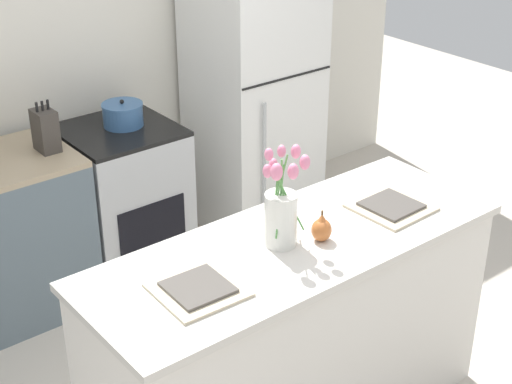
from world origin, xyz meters
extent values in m
cube|color=silver|center=(0.00, 2.00, 1.35)|extent=(5.20, 0.08, 2.70)
cube|color=silver|center=(0.00, 0.00, 0.46)|extent=(1.76, 0.62, 0.91)
cube|color=beige|center=(0.00, 0.00, 0.93)|extent=(1.80, 0.66, 0.03)
cube|color=#B2B5B7|center=(0.10, 1.60, 0.43)|extent=(0.60, 0.60, 0.86)
cube|color=black|center=(0.10, 1.60, 0.88)|extent=(0.60, 0.60, 0.02)
cube|color=black|center=(0.10, 1.30, 0.40)|extent=(0.42, 0.01, 0.28)
cube|color=white|center=(1.05, 1.60, 0.86)|extent=(0.68, 0.64, 1.72)
cube|color=black|center=(1.05, 1.28, 1.07)|extent=(0.67, 0.01, 0.01)
cylinder|color=#B2B5B7|center=(0.86, 1.26, 0.59)|extent=(0.02, 0.02, 0.75)
cylinder|color=silver|center=(-0.06, 0.02, 1.06)|extent=(0.13, 0.13, 0.22)
cylinder|color=#569E4C|center=(-0.03, 0.03, 1.16)|extent=(0.13, 0.04, 0.28)
ellipsoid|color=pink|center=(0.03, 0.04, 1.32)|extent=(0.04, 0.04, 0.06)
cylinder|color=#569E4C|center=(-0.05, 0.03, 1.16)|extent=(0.03, 0.04, 0.32)
ellipsoid|color=pink|center=(-0.04, 0.05, 1.33)|extent=(0.03, 0.03, 0.05)
cylinder|color=#569E4C|center=(-0.06, 0.05, 1.13)|extent=(0.01, 0.03, 0.26)
ellipsoid|color=pink|center=(-0.06, 0.07, 1.28)|extent=(0.04, 0.04, 0.05)
cylinder|color=#569E4C|center=(-0.08, 0.04, 1.13)|extent=(0.05, 0.03, 0.25)
ellipsoid|color=pink|center=(-0.10, 0.05, 1.27)|extent=(0.04, 0.04, 0.06)
cylinder|color=#569E4C|center=(-0.07, 0.02, 1.17)|extent=(0.08, 0.02, 0.33)
ellipsoid|color=pink|center=(-0.11, 0.03, 1.35)|extent=(0.03, 0.03, 0.05)
cylinder|color=#569E4C|center=(-0.07, 0.01, 1.14)|extent=(0.10, 0.08, 0.27)
ellipsoid|color=pink|center=(-0.12, -0.03, 1.30)|extent=(0.05, 0.05, 0.07)
cylinder|color=#569E4C|center=(-0.06, 0.00, 1.13)|extent=(0.02, 0.08, 0.26)
ellipsoid|color=pink|center=(-0.05, -0.04, 1.28)|extent=(0.04, 0.04, 0.06)
cylinder|color=#569E4C|center=(-0.04, 0.00, 1.15)|extent=(0.10, 0.09, 0.27)
ellipsoid|color=pink|center=(0.01, -0.04, 1.30)|extent=(0.04, 0.04, 0.06)
ellipsoid|color=#C66B33|center=(0.09, -0.06, 0.99)|extent=(0.08, 0.08, 0.09)
cone|color=#C66B33|center=(0.09, -0.06, 1.05)|extent=(0.05, 0.05, 0.04)
cylinder|color=brown|center=(0.09, -0.06, 1.07)|extent=(0.01, 0.01, 0.02)
cube|color=beige|center=(-0.50, -0.05, 0.95)|extent=(0.31, 0.31, 0.01)
cube|color=#514C47|center=(-0.50, -0.05, 0.96)|extent=(0.22, 0.22, 0.01)
cube|color=beige|center=(0.50, -0.05, 0.95)|extent=(0.31, 0.31, 0.01)
cube|color=#514C47|center=(0.50, -0.05, 0.96)|extent=(0.22, 0.22, 0.01)
cylinder|color=#386093|center=(0.15, 1.62, 0.95)|extent=(0.22, 0.22, 0.12)
cylinder|color=#386093|center=(0.15, 1.62, 1.01)|extent=(0.23, 0.23, 0.01)
sphere|color=black|center=(0.15, 1.62, 1.03)|extent=(0.02, 0.02, 0.02)
cube|color=#3D3833|center=(-0.33, 1.57, 1.00)|extent=(0.10, 0.14, 0.22)
cylinder|color=black|center=(-0.36, 1.57, 1.13)|extent=(0.01, 0.01, 0.05)
cylinder|color=black|center=(-0.33, 1.57, 1.13)|extent=(0.01, 0.01, 0.05)
cylinder|color=black|center=(-0.30, 1.57, 1.13)|extent=(0.01, 0.01, 0.05)
camera|label=1|loc=(-1.80, -2.01, 2.55)|focal=55.00mm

